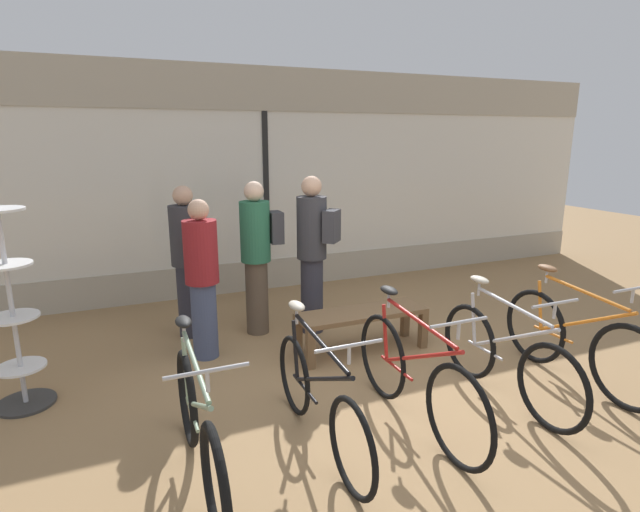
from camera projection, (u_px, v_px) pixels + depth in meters
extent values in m
plane|color=#99754C|center=(382.00, 393.00, 4.50)|extent=(24.00, 24.00, 0.00)
cube|color=#B2A893|center=(268.00, 273.00, 7.56)|extent=(12.00, 0.08, 0.45)
cube|color=silver|center=(266.00, 188.00, 7.26)|extent=(12.00, 0.04, 2.15)
cube|color=#B2A893|center=(263.00, 88.00, 6.94)|extent=(12.00, 0.08, 0.60)
cube|color=black|center=(266.00, 188.00, 7.23)|extent=(0.08, 0.02, 2.15)
torus|color=black|center=(187.00, 398.00, 3.71)|extent=(0.06, 0.72, 0.72)
torus|color=black|center=(215.00, 486.00, 2.77)|extent=(0.06, 0.72, 0.72)
cylinder|color=gray|center=(198.00, 405.00, 3.15)|extent=(0.03, 0.98, 0.51)
cylinder|color=gray|center=(186.00, 370.00, 3.62)|extent=(0.03, 0.11, 0.49)
cylinder|color=gray|center=(195.00, 363.00, 3.11)|extent=(0.03, 0.91, 0.10)
cylinder|color=gray|center=(192.00, 414.00, 3.50)|extent=(0.03, 0.47, 0.03)
cylinder|color=#B2B2B7|center=(184.00, 332.00, 3.51)|extent=(0.02, 0.02, 0.14)
ellipsoid|color=black|center=(183.00, 322.00, 3.49)|extent=(0.11, 0.22, 0.06)
cylinder|color=#B2B2B7|center=(208.00, 381.00, 2.68)|extent=(0.02, 0.02, 0.12)
cylinder|color=#ADADB2|center=(207.00, 371.00, 2.67)|extent=(0.46, 0.02, 0.02)
torus|color=black|center=(294.00, 375.00, 4.12)|extent=(0.04, 0.66, 0.66)
torus|color=black|center=(352.00, 448.00, 3.16)|extent=(0.04, 0.66, 0.66)
cylinder|color=black|center=(321.00, 379.00, 3.55)|extent=(0.03, 1.01, 0.51)
cylinder|color=black|center=(295.00, 350.00, 4.03)|extent=(0.03, 0.11, 0.49)
cylinder|color=black|center=(320.00, 341.00, 3.51)|extent=(0.03, 0.94, 0.10)
cylinder|color=black|center=(305.00, 388.00, 3.91)|extent=(0.03, 0.49, 0.03)
cylinder|color=#B2B2B7|center=(297.00, 315.00, 3.92)|extent=(0.02, 0.02, 0.14)
ellipsoid|color=#B2A893|center=(297.00, 306.00, 3.90)|extent=(0.11, 0.22, 0.06)
cylinder|color=#B2B2B7|center=(349.00, 355.00, 3.07)|extent=(0.02, 0.02, 0.12)
cylinder|color=#ADADB2|center=(349.00, 346.00, 3.06)|extent=(0.46, 0.02, 0.02)
torus|color=black|center=(382.00, 356.00, 4.37)|extent=(0.04, 0.74, 0.74)
torus|color=black|center=(458.00, 417.00, 3.43)|extent=(0.04, 0.74, 0.74)
cylinder|color=red|center=(420.00, 357.00, 3.81)|extent=(0.03, 0.99, 0.51)
cylinder|color=red|center=(385.00, 332.00, 4.28)|extent=(0.03, 0.11, 0.49)
cylinder|color=red|center=(419.00, 321.00, 3.77)|extent=(0.03, 0.91, 0.10)
cylinder|color=red|center=(396.00, 368.00, 4.16)|extent=(0.03, 0.48, 0.03)
cylinder|color=#B2B2B7|center=(389.00, 299.00, 4.17)|extent=(0.02, 0.02, 0.14)
ellipsoid|color=black|center=(389.00, 290.00, 4.15)|extent=(0.11, 0.22, 0.06)
cylinder|color=#B2B2B7|center=(459.00, 331.00, 3.34)|extent=(0.02, 0.02, 0.12)
cylinder|color=#ADADB2|center=(459.00, 322.00, 3.33)|extent=(0.46, 0.02, 0.02)
torus|color=black|center=(469.00, 341.00, 4.74)|extent=(0.05, 0.71, 0.71)
torus|color=black|center=(552.00, 388.00, 3.86)|extent=(0.05, 0.71, 0.71)
cylinder|color=#BCBCC1|center=(512.00, 338.00, 4.21)|extent=(0.03, 0.92, 0.51)
cylinder|color=#BCBCC1|center=(474.00, 319.00, 4.65)|extent=(0.03, 0.11, 0.49)
cylinder|color=#BCBCC1|center=(513.00, 306.00, 4.17)|extent=(0.03, 0.85, 0.10)
cylinder|color=#BCBCC1|center=(485.00, 350.00, 4.54)|extent=(0.03, 0.44, 0.03)
cylinder|color=#B2B2B7|center=(479.00, 288.00, 4.54)|extent=(0.02, 0.02, 0.14)
ellipsoid|color=#B2A893|center=(480.00, 280.00, 4.52)|extent=(0.11, 0.22, 0.06)
cylinder|color=#B2B2B7|center=(555.00, 311.00, 3.77)|extent=(0.02, 0.02, 0.12)
cylinder|color=#ADADB2|center=(555.00, 303.00, 3.76)|extent=(0.46, 0.02, 0.02)
torus|color=black|center=(535.00, 326.00, 5.06)|extent=(0.05, 0.75, 0.75)
torus|color=black|center=(629.00, 368.00, 4.15)|extent=(0.05, 0.75, 0.75)
cylinder|color=orange|center=(584.00, 322.00, 4.51)|extent=(0.03, 0.95, 0.51)
cylinder|color=orange|center=(540.00, 305.00, 4.97)|extent=(0.03, 0.11, 0.49)
cylinder|color=orange|center=(585.00, 292.00, 4.48)|extent=(0.03, 0.88, 0.10)
cylinder|color=orange|center=(553.00, 334.00, 4.85)|extent=(0.03, 0.46, 0.03)
cylinder|color=#B2B2B7|center=(547.00, 276.00, 4.86)|extent=(0.02, 0.02, 0.14)
ellipsoid|color=brown|center=(548.00, 268.00, 4.84)|extent=(0.11, 0.22, 0.06)
cylinder|color=#B2B2B7|center=(633.00, 296.00, 4.06)|extent=(0.02, 0.02, 0.12)
cylinder|color=#ADADB2|center=(634.00, 289.00, 4.05)|extent=(0.46, 0.02, 0.02)
cylinder|color=#333333|center=(26.00, 403.00, 4.30)|extent=(0.48, 0.48, 0.03)
cylinder|color=silver|center=(11.00, 306.00, 4.10)|extent=(0.04, 0.04, 1.79)
cylinder|color=white|center=(21.00, 367.00, 4.22)|extent=(0.40, 0.40, 0.02)
cylinder|color=white|center=(13.00, 317.00, 4.12)|extent=(0.40, 0.40, 0.02)
cylinder|color=white|center=(5.00, 265.00, 4.01)|extent=(0.40, 0.40, 0.02)
cube|color=brown|center=(362.00, 313.00, 5.28)|extent=(1.40, 0.44, 0.05)
cube|color=brown|center=(310.00, 349.00, 4.92)|extent=(0.08, 0.08, 0.40)
cube|color=brown|center=(423.00, 330.00, 5.42)|extent=(0.08, 0.08, 0.40)
cube|color=brown|center=(298.00, 336.00, 5.25)|extent=(0.08, 0.08, 0.40)
cube|color=brown|center=(405.00, 319.00, 5.74)|extent=(0.08, 0.08, 0.40)
cylinder|color=#424C6B|center=(205.00, 320.00, 5.15)|extent=(0.37, 0.37, 0.81)
cylinder|color=maroon|center=(201.00, 252.00, 4.98)|extent=(0.48, 0.48, 0.64)
sphere|color=tan|center=(198.00, 210.00, 4.88)|extent=(0.21, 0.21, 0.21)
cylinder|color=#2D2D38|center=(189.00, 300.00, 5.71)|extent=(0.31, 0.31, 0.85)
cylinder|color=#333338|center=(185.00, 235.00, 5.53)|extent=(0.40, 0.40, 0.67)
sphere|color=tan|center=(183.00, 196.00, 5.43)|extent=(0.22, 0.22, 0.22)
cylinder|color=brown|center=(257.00, 297.00, 5.80)|extent=(0.27, 0.27, 0.86)
cylinder|color=#286647|center=(255.00, 232.00, 5.62)|extent=(0.35, 0.35, 0.68)
sphere|color=beige|center=(254.00, 191.00, 5.51)|extent=(0.22, 0.22, 0.22)
cube|color=#38383D|center=(276.00, 227.00, 5.69)|extent=(0.15, 0.25, 0.36)
cylinder|color=#2D2D38|center=(312.00, 295.00, 5.83)|extent=(0.37, 0.37, 0.89)
cylinder|color=#333338|center=(312.00, 228.00, 5.64)|extent=(0.48, 0.48, 0.71)
sphere|color=tan|center=(311.00, 186.00, 5.53)|extent=(0.23, 0.23, 0.23)
cube|color=#38383D|center=(332.00, 226.00, 5.55)|extent=(0.27, 0.27, 0.36)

